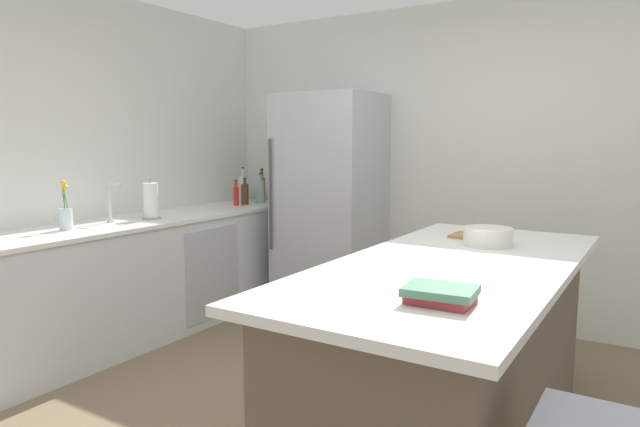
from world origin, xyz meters
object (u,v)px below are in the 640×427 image
at_px(soda_bottle, 243,189).
at_px(cookbook_stack, 440,295).
at_px(refrigerator, 330,204).
at_px(hot_sauce_bottle, 236,195).
at_px(cutting_board, 477,237).
at_px(syrup_bottle, 245,194).
at_px(kitchen_island, 451,357).
at_px(paper_towel_roll, 151,201).
at_px(mixing_bowl, 488,237).
at_px(flower_vase, 66,215).
at_px(gin_bottle, 261,191).
at_px(vinegar_bottle, 262,188).
at_px(sink_faucet, 111,201).

xyz_separation_m(soda_bottle, cookbook_stack, (2.81, -2.32, -0.07)).
bearing_deg(refrigerator, soda_bottle, -178.05).
bearing_deg(hot_sauce_bottle, cutting_board, -16.97).
bearing_deg(syrup_bottle, kitchen_island, -31.23).
bearing_deg(hot_sauce_bottle, paper_towel_roll, -88.28).
relative_size(mixing_bowl, cutting_board, 0.90).
bearing_deg(paper_towel_roll, flower_vase, -94.80).
relative_size(refrigerator, cookbook_stack, 7.36).
xyz_separation_m(refrigerator, flower_vase, (-0.89, -1.93, 0.06)).
height_order(kitchen_island, gin_bottle, gin_bottle).
height_order(refrigerator, paper_towel_roll, refrigerator).
relative_size(gin_bottle, soda_bottle, 0.84).
bearing_deg(kitchen_island, gin_bottle, 145.30).
height_order(kitchen_island, refrigerator, refrigerator).
bearing_deg(paper_towel_roll, soda_bottle, 95.44).
relative_size(vinegar_bottle, cookbook_stack, 1.25).
distance_m(paper_towel_roll, hot_sauce_bottle, 1.02).
relative_size(sink_faucet, gin_bottle, 1.05).
height_order(refrigerator, flower_vase, refrigerator).
xyz_separation_m(kitchen_island, syrup_bottle, (-2.52, 1.53, 0.53)).
distance_m(kitchen_island, mixing_bowl, 0.71).
distance_m(syrup_bottle, hot_sauce_bottle, 0.10).
distance_m(kitchen_island, refrigerator, 2.41).
xyz_separation_m(syrup_bottle, cutting_board, (2.42, -0.84, -0.06)).
bearing_deg(hot_sauce_bottle, soda_bottle, 112.80).
height_order(vinegar_bottle, mixing_bowl, vinegar_bottle).
relative_size(soda_bottle, syrup_bottle, 1.36).
height_order(kitchen_island, soda_bottle, soda_bottle).
relative_size(hot_sauce_bottle, cookbook_stack, 0.92).
bearing_deg(flower_vase, soda_bottle, 91.80).
bearing_deg(mixing_bowl, hot_sauce_bottle, 159.86).
bearing_deg(vinegar_bottle, cutting_board, -24.89).
bearing_deg(sink_faucet, cutting_board, 12.58).
height_order(flower_vase, paper_towel_roll, flower_vase).
height_order(sink_faucet, hot_sauce_bottle, sink_faucet).
height_order(syrup_bottle, cutting_board, syrup_bottle).
relative_size(sink_faucet, hot_sauce_bottle, 1.27).
bearing_deg(sink_faucet, hot_sauce_bottle, 87.11).
height_order(hot_sauce_bottle, mixing_bowl, hot_sauce_bottle).
height_order(sink_faucet, soda_bottle, soda_bottle).
xyz_separation_m(kitchen_island, refrigerator, (-1.68, 1.67, 0.47)).
distance_m(kitchen_island, cutting_board, 0.84).
bearing_deg(syrup_bottle, cutting_board, -19.19).
bearing_deg(vinegar_bottle, flower_vase, -90.67).
bearing_deg(soda_bottle, kitchen_island, -31.89).
bearing_deg(kitchen_island, cookbook_stack, -75.18).
bearing_deg(flower_vase, hot_sauce_bottle, 89.12).
distance_m(refrigerator, paper_towel_roll, 1.51).
relative_size(refrigerator, gin_bottle, 6.63).
relative_size(kitchen_island, hot_sauce_bottle, 9.56).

